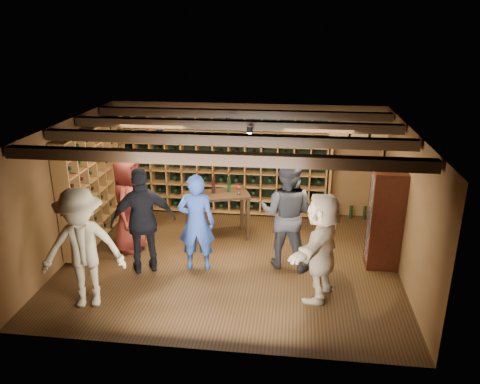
# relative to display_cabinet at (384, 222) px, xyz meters

# --- Properties ---
(ground) EXTENTS (6.00, 6.00, 0.00)m
(ground) POSITION_rel_display_cabinet_xyz_m (-2.71, -0.20, -0.86)
(ground) COLOR #331E0E
(ground) RESTS_ON ground
(room_shell) EXTENTS (6.00, 6.00, 6.00)m
(room_shell) POSITION_rel_display_cabinet_xyz_m (-2.71, -0.15, 1.56)
(room_shell) COLOR brown
(room_shell) RESTS_ON ground
(wine_rack_back) EXTENTS (4.65, 0.30, 2.20)m
(wine_rack_back) POSITION_rel_display_cabinet_xyz_m (-3.24, 2.13, 0.29)
(wine_rack_back) COLOR brown
(wine_rack_back) RESTS_ON ground
(wine_rack_left) EXTENTS (0.30, 2.65, 2.20)m
(wine_rack_left) POSITION_rel_display_cabinet_xyz_m (-5.54, 0.62, 0.29)
(wine_rack_left) COLOR brown
(wine_rack_left) RESTS_ON ground
(crate_shelf) EXTENTS (1.20, 0.32, 2.07)m
(crate_shelf) POSITION_rel_display_cabinet_xyz_m (-0.31, 2.12, 0.71)
(crate_shelf) COLOR brown
(crate_shelf) RESTS_ON ground
(display_cabinet) EXTENTS (0.55, 0.50, 1.75)m
(display_cabinet) POSITION_rel_display_cabinet_xyz_m (0.00, 0.00, 0.00)
(display_cabinet) COLOR #39130B
(display_cabinet) RESTS_ON ground
(man_blue_shirt) EXTENTS (0.68, 0.48, 1.76)m
(man_blue_shirt) POSITION_rel_display_cabinet_xyz_m (-3.26, -0.51, 0.02)
(man_blue_shirt) COLOR navy
(man_blue_shirt) RESTS_ON ground
(man_grey_suit) EXTENTS (1.11, 0.95, 1.99)m
(man_grey_suit) POSITION_rel_display_cabinet_xyz_m (-1.71, -0.19, 0.14)
(man_grey_suit) COLOR black
(man_grey_suit) RESTS_ON ground
(guest_red_floral) EXTENTS (0.62, 0.93, 1.87)m
(guest_red_floral) POSITION_rel_display_cabinet_xyz_m (-4.69, 0.07, 0.08)
(guest_red_floral) COLOR maroon
(guest_red_floral) RESTS_ON ground
(guest_woman_black) EXTENTS (1.20, 0.86, 1.89)m
(guest_woman_black) POSITION_rel_display_cabinet_xyz_m (-4.14, -0.69, 0.09)
(guest_woman_black) COLOR black
(guest_woman_black) RESTS_ON ground
(guest_khaki) EXTENTS (1.38, 1.00, 1.91)m
(guest_khaki) POSITION_rel_display_cabinet_xyz_m (-4.72, -1.83, 0.10)
(guest_khaki) COLOR gray
(guest_khaki) RESTS_ON ground
(guest_beige) EXTENTS (1.06, 1.71, 1.76)m
(guest_beige) POSITION_rel_display_cabinet_xyz_m (-1.15, -1.17, 0.03)
(guest_beige) COLOR tan
(guest_beige) RESTS_ON ground
(tasting_table) EXTENTS (1.41, 1.03, 1.24)m
(tasting_table) POSITION_rel_display_cabinet_xyz_m (-3.13, 0.78, -0.02)
(tasting_table) COLOR black
(tasting_table) RESTS_ON ground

